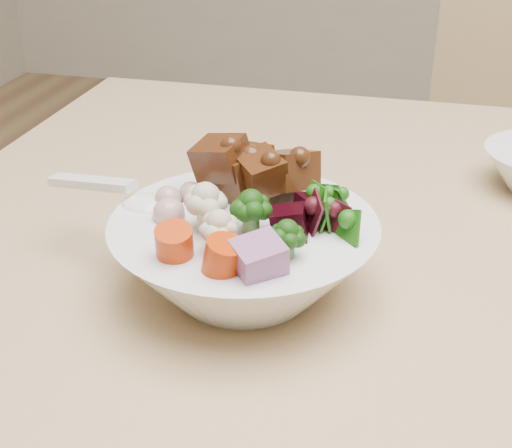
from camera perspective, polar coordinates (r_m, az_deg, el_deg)
name	(u,v)px	position (r m, az deg, el deg)	size (l,w,h in m)	color
chair_far	(511,200)	(1.58, 19.72, 1.85)	(0.48, 0.48, 0.91)	tan
food_bowl	(246,250)	(0.64, -0.77, -2.13)	(0.24, 0.24, 0.13)	white
soup_spoon	(133,200)	(0.68, -9.80, 1.92)	(0.15, 0.07, 0.03)	white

